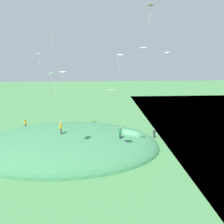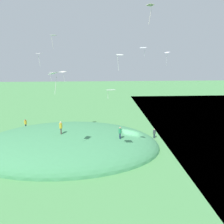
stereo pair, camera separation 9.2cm
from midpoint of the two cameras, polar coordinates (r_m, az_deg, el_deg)
name	(u,v)px [view 1 (the left image)]	position (r m, az deg, el deg)	size (l,w,h in m)	color
ground_plane	(131,146)	(35.36, 4.62, -8.19)	(160.00, 160.00, 0.00)	#4F9351
grass_hill	(67,148)	(35.14, -10.93, -8.58)	(27.09, 18.51, 5.75)	#448D5B
person_with_child	(61,126)	(32.05, -12.51, -3.43)	(0.55, 0.55, 1.79)	brown
person_near_shore	(154,132)	(38.51, 10.23, -4.91)	(0.55, 0.55, 1.57)	#263048
person_watching_kites	(120,131)	(31.31, 1.91, -4.76)	(0.49, 0.49, 1.65)	#1A254A
person_walking_path	(25,123)	(42.78, -20.52, -2.49)	(0.60, 0.60, 1.66)	#1B2D49
kite_0	(54,75)	(24.76, -14.21, 8.84)	(0.96, 1.09, 2.27)	white
kite_1	(143,48)	(42.56, 7.57, 15.29)	(1.35, 1.19, 1.62)	white
kite_2	(53,36)	(36.62, -14.27, 17.64)	(0.82, 1.11, 1.92)	white
kite_3	(150,6)	(26.96, 9.30, 24.16)	(0.99, 0.96, 1.96)	#F7E2D0
kite_4	(39,54)	(36.13, -17.46, 13.34)	(1.04, 0.95, 1.79)	white
kite_5	(120,56)	(25.18, 1.78, 13.48)	(0.76, 0.59, 1.73)	silver
kite_6	(63,72)	(36.15, -12.05, 9.52)	(1.30, 1.30, 1.60)	white
kite_7	(167,54)	(37.57, 13.25, 13.74)	(0.86, 0.96, 2.15)	white
kite_8	(111,90)	(25.24, -0.45, 5.37)	(1.07, 0.86, 1.10)	white
kite_9	(51,73)	(39.11, -14.70, 9.25)	(0.91, 0.74, 1.49)	white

